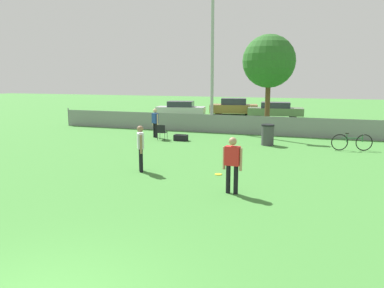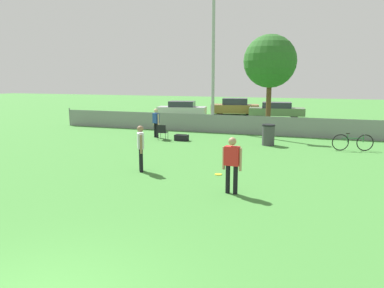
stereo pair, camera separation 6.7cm
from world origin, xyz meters
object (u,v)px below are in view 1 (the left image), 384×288
object	(u,v)px
bicycle_sideline	(352,142)
frisbee_disc	(218,174)
tree_near_pole	(269,62)
trash_bin	(268,135)
gear_bag_sideline	(181,138)
parked_car_tan	(234,107)
player_receiver_white	(141,145)
player_defender_red	(232,161)
folding_chair_sideline	(162,131)
light_pole	(212,43)
parked_car_silver	(181,109)
spectator_in_blue	(155,121)
parked_car_olive	(275,110)

from	to	relation	value
bicycle_sideline	frisbee_disc	bearing A→B (deg)	-141.54
tree_near_pole	trash_bin	xyz separation A→B (m)	(0.93, -6.16, -3.78)
gear_bag_sideline	trash_bin	bearing A→B (deg)	2.34
bicycle_sideline	parked_car_tan	bearing A→B (deg)	106.28
player_receiver_white	player_defender_red	world-z (taller)	same
player_defender_red	folding_chair_sideline	xyz separation A→B (m)	(-5.72, 7.94, -0.48)
player_receiver_white	gear_bag_sideline	size ratio (longest dim) A/B	2.32
player_defender_red	trash_bin	size ratio (longest dim) A/B	1.59
bicycle_sideline	gear_bag_sideline	world-z (taller)	bicycle_sideline
player_defender_red	frisbee_disc	size ratio (longest dim) A/B	6.54
light_pole	parked_car_tan	xyz separation A→B (m)	(-0.98, 10.33, -4.68)
bicycle_sideline	player_defender_red	bearing A→B (deg)	-129.33
light_pole	parked_car_silver	distance (m)	10.19
parked_car_silver	player_defender_red	bearing A→B (deg)	-75.69
spectator_in_blue	trash_bin	world-z (taller)	spectator_in_blue
light_pole	player_defender_red	bearing A→B (deg)	-71.06
player_receiver_white	trash_bin	world-z (taller)	player_receiver_white
parked_car_silver	parked_car_olive	xyz separation A→B (m)	(7.85, 1.53, 0.01)
bicycle_sideline	gear_bag_sideline	distance (m)	8.35
parked_car_silver	trash_bin	bearing A→B (deg)	-62.73
folding_chair_sideline	gear_bag_sideline	distance (m)	1.09
tree_near_pole	parked_car_olive	xyz separation A→B (m)	(-0.32, 7.08, -3.66)
player_defender_red	spectator_in_blue	size ratio (longest dim) A/B	1.02
player_receiver_white	parked_car_olive	distance (m)	20.18
trash_bin	parked_car_tan	bearing A→B (deg)	109.30
player_receiver_white	parked_car_olive	bearing A→B (deg)	143.04
player_receiver_white	bicycle_sideline	world-z (taller)	player_receiver_white
player_defender_red	parked_car_tan	xyz separation A→B (m)	(-5.25, 22.79, -0.25)
spectator_in_blue	folding_chair_sideline	xyz separation A→B (m)	(0.67, -0.64, -0.46)
parked_car_olive	frisbee_disc	bearing A→B (deg)	-95.67
player_receiver_white	parked_car_silver	distance (m)	19.36
frisbee_disc	trash_bin	distance (m)	6.41
folding_chair_sideline	parked_car_olive	world-z (taller)	parked_car_olive
player_receiver_white	parked_car_olive	xyz separation A→B (m)	(2.23, 20.05, -0.31)
tree_near_pole	player_receiver_white	distance (m)	13.64
light_pole	bicycle_sideline	world-z (taller)	light_pole
spectator_in_blue	parked_car_olive	distance (m)	13.84
light_pole	parked_car_tan	world-z (taller)	light_pole
gear_bag_sideline	frisbee_disc	bearing A→B (deg)	-58.65
light_pole	parked_car_tan	size ratio (longest dim) A/B	2.07
light_pole	trash_bin	world-z (taller)	light_pole
light_pole	parked_car_silver	size ratio (longest dim) A/B	2.12
gear_bag_sideline	parked_car_silver	distance (m)	12.75
spectator_in_blue	frisbee_disc	size ratio (longest dim) A/B	6.44
trash_bin	parked_car_silver	bearing A→B (deg)	127.84
bicycle_sideline	parked_car_olive	bearing A→B (deg)	95.78
spectator_in_blue	folding_chair_sideline	distance (m)	1.03
folding_chair_sideline	parked_car_olive	bearing A→B (deg)	-112.44
folding_chair_sideline	bicycle_sideline	distance (m)	9.39
player_receiver_white	parked_car_tan	size ratio (longest dim) A/B	0.37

